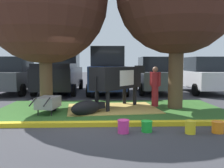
# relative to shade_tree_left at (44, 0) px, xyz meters

# --- Properties ---
(ground_plane) EXTENTS (80.00, 80.00, 0.00)m
(ground_plane) POSITION_rel_shade_tree_left_xyz_m (1.85, -2.56, -3.95)
(ground_plane) COLOR #38383D
(grass_island) EXTENTS (8.15, 4.38, 0.02)m
(grass_island) POSITION_rel_shade_tree_left_xyz_m (2.40, -0.47, -3.94)
(grass_island) COLOR #2D5B23
(grass_island) RESTS_ON ground
(curb_yellow) EXTENTS (9.35, 0.24, 0.12)m
(curb_yellow) POSITION_rel_shade_tree_left_xyz_m (2.40, -2.80, -3.89)
(curb_yellow) COLOR yellow
(curb_yellow) RESTS_ON ground
(hay_bedding) EXTENTS (3.44, 2.73, 0.04)m
(hay_bedding) POSITION_rel_shade_tree_left_xyz_m (2.46, -0.33, -3.93)
(hay_bedding) COLOR tan
(hay_bedding) RESTS_ON ground
(shade_tree_left) EXTENTS (4.62, 4.62, 6.28)m
(shade_tree_left) POSITION_rel_shade_tree_left_xyz_m (0.00, 0.00, 0.00)
(shade_tree_left) COLOR brown
(shade_tree_left) RESTS_ON ground
(cow_holstein) EXTENTS (2.29, 2.65, 1.58)m
(cow_holstein) POSITION_rel_shade_tree_left_xyz_m (2.70, -0.05, -2.83)
(cow_holstein) COLOR black
(cow_holstein) RESTS_ON ground
(calf_lying) EXTENTS (1.20, 1.09, 0.48)m
(calf_lying) POSITION_rel_shade_tree_left_xyz_m (1.59, -1.37, -3.72)
(calf_lying) COLOR black
(calf_lying) RESTS_ON ground
(person_handler) EXTENTS (0.35, 0.45, 1.55)m
(person_handler) POSITION_rel_shade_tree_left_xyz_m (4.12, 0.13, -3.13)
(person_handler) COLOR maroon
(person_handler) RESTS_ON ground
(wheelbarrow) EXTENTS (0.76, 1.62, 0.63)m
(wheelbarrow) POSITION_rel_shade_tree_left_xyz_m (0.32, -1.16, -3.57)
(wheelbarrow) COLOR gray
(wheelbarrow) RESTS_ON ground
(bucket_pink) EXTENTS (0.30, 0.30, 0.32)m
(bucket_pink) POSITION_rel_shade_tree_left_xyz_m (2.59, -3.50, -3.79)
(bucket_pink) COLOR #EA3893
(bucket_pink) RESTS_ON ground
(bucket_green) EXTENTS (0.29, 0.29, 0.27)m
(bucket_green) POSITION_rel_shade_tree_left_xyz_m (3.18, -3.42, -3.81)
(bucket_green) COLOR green
(bucket_green) RESTS_ON ground
(bucket_yellow) EXTENTS (0.27, 0.27, 0.32)m
(bucket_yellow) POSITION_rel_shade_tree_left_xyz_m (4.19, -3.62, -3.79)
(bucket_yellow) COLOR yellow
(bucket_yellow) RESTS_ON ground
(bucket_orange) EXTENTS (0.30, 0.30, 0.28)m
(bucket_orange) POSITION_rel_shade_tree_left_xyz_m (4.87, -3.58, -3.81)
(bucket_orange) COLOR orange
(bucket_orange) RESTS_ON ground
(sedan_blue) EXTENTS (2.10, 4.44, 2.02)m
(sedan_blue) POSITION_rel_shade_tree_left_xyz_m (-2.82, 4.84, -2.97)
(sedan_blue) COLOR #4C5156
(sedan_blue) RESTS_ON ground
(pickup_truck_black) EXTENTS (2.31, 5.44, 2.42)m
(pickup_truck_black) POSITION_rel_shade_tree_left_xyz_m (-0.31, 5.15, -2.84)
(pickup_truck_black) COLOR black
(pickup_truck_black) RESTS_ON ground
(suv_dark_grey) EXTENTS (2.20, 4.64, 2.52)m
(suv_dark_grey) POSITION_rel_shade_tree_left_xyz_m (2.39, 4.58, -2.68)
(suv_dark_grey) COLOR navy
(suv_dark_grey) RESTS_ON ground
(sedan_red) EXTENTS (2.10, 4.44, 2.02)m
(sedan_red) POSITION_rel_shade_tree_left_xyz_m (5.05, 4.80, -2.97)
(sedan_red) COLOR #4C5156
(sedan_red) RESTS_ON ground
(hatchback_white) EXTENTS (2.10, 4.44, 2.02)m
(hatchback_white) POSITION_rel_shade_tree_left_xyz_m (7.80, 4.61, -2.97)
(hatchback_white) COLOR silver
(hatchback_white) RESTS_ON ground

